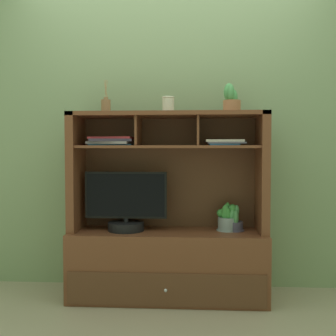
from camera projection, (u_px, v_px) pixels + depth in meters
floor_plane at (168, 298)px, 3.14m from camera, size 6.00×6.00×0.02m
back_wall at (170, 114)px, 3.36m from camera, size 6.00×0.02×2.80m
media_console at (168, 243)px, 3.13m from camera, size 1.45×0.53×1.38m
tv_monitor at (126, 207)px, 3.09m from camera, size 0.61×0.27×0.44m
potted_orchid at (227, 220)px, 3.10m from camera, size 0.16×0.16×0.21m
potted_fern at (234, 221)px, 3.10m from camera, size 0.16×0.16×0.19m
magazine_stack_left at (111, 141)px, 3.07m from camera, size 0.34×0.27×0.06m
magazine_stack_centre at (225, 142)px, 3.04m from camera, size 0.29×0.24×0.04m
diffuser_bottle at (106, 106)px, 3.13m from camera, size 0.07×0.07×0.25m
potted_succulent at (231, 101)px, 3.05m from camera, size 0.15×0.15×0.22m
ceramic_vase at (168, 105)px, 3.10m from camera, size 0.09×0.09×0.12m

